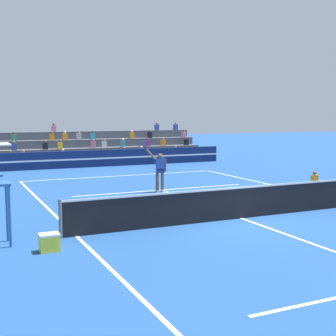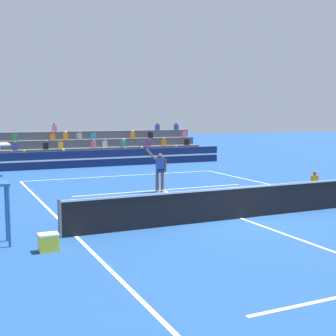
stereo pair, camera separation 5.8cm
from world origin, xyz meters
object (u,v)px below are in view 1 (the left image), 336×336
at_px(ball_kid_courtside, 314,182).
at_px(tennis_player, 159,170).
at_px(tennis_ball, 61,183).
at_px(equipment_cooler, 49,242).

distance_m(ball_kid_courtside, tennis_player, 7.13).
bearing_deg(tennis_player, ball_kid_courtside, -19.40).
height_order(tennis_ball, equipment_cooler, equipment_cooler).
bearing_deg(ball_kid_courtside, tennis_player, 160.60).
xyz_separation_m(ball_kid_courtside, tennis_player, (-6.70, 2.36, 0.65)).
bearing_deg(tennis_player, tennis_ball, 127.46).
bearing_deg(ball_kid_courtside, equipment_cooler, -159.76).
relative_size(ball_kid_courtside, tennis_player, 0.36).
distance_m(ball_kid_courtside, equipment_cooler, 13.69).
height_order(tennis_player, tennis_ball, tennis_player).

